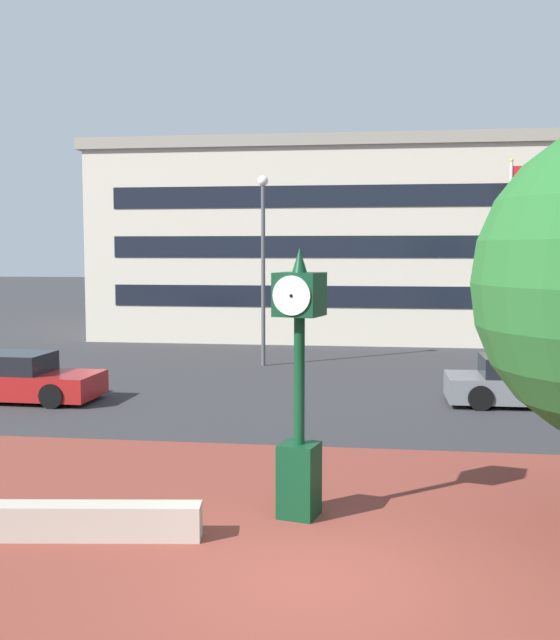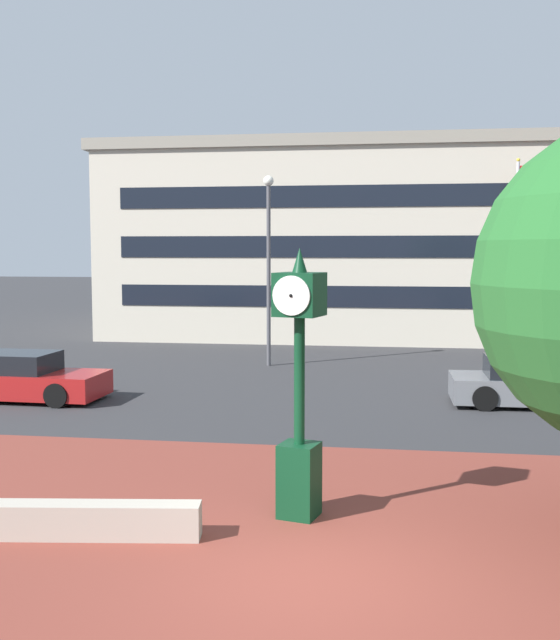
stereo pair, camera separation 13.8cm
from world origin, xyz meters
The scene contains 9 objects.
ground_plane centered at (0.00, 0.00, 0.00)m, with size 200.00×200.00×0.00m, color #2D2D30.
plaza_brick_paving centered at (0.00, 1.18, 0.00)m, with size 44.00×10.36×0.01m, color brown.
planter_wall centered at (-3.30, 0.85, 0.25)m, with size 3.20×0.40×0.50m, color #ADA393.
street_clock centered at (-0.46, 2.16, 1.93)m, with size 0.78×0.82×4.08m.
car_street_near centered at (-8.97, 10.22, 0.57)m, with size 4.34×2.03×1.28m.
car_street_mid centered at (4.41, 11.40, 0.57)m, with size 4.08×1.94×1.28m.
flagpole_primary centered at (5.66, 20.97, 4.53)m, with size 1.83×0.14×7.44m.
civic_building centered at (1.68, 30.67, 4.43)m, with size 28.39×15.33×8.84m.
street_lamp_post centered at (-3.40, 17.27, 4.03)m, with size 0.36×0.36×6.57m.
Camera 2 is at (0.95, -9.23, 4.05)m, focal length 43.52 mm.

